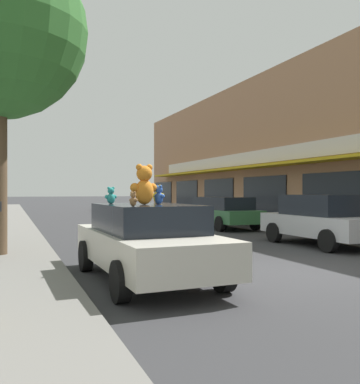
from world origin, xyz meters
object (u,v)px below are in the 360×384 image
Objects in this scene: plush_art_car at (147,240)px; teddy_bear_blue at (159,195)px; teddy_bear_yellow at (158,194)px; parked_car_far_center at (323,219)px; parked_car_far_right at (222,211)px; teddy_bear_brown at (133,199)px; teddy_bear_cream at (159,197)px; teddy_bear_purple at (158,198)px; teddy_bear_giant at (144,185)px; teddy_bear_teal at (111,196)px.

plush_art_car is 12.28× the size of teddy_bear_blue.
teddy_bear_blue is 0.87m from teddy_bear_yellow.
parked_car_far_center reaches higher than parked_car_far_right.
teddy_bear_yellow is 1.56× the size of teddy_bear_brown.
teddy_bear_purple is at bearing 52.13° from teddy_bear_cream.
teddy_bear_blue reaches higher than parked_car_far_center.
teddy_bear_yellow is (0.55, 0.88, -0.17)m from teddy_bear_giant.
teddy_bear_giant is 0.62m from teddy_bear_purple.
teddy_bear_giant is 0.16× the size of parked_car_far_right.
parked_car_far_right is (6.85, 10.18, -0.74)m from teddy_bear_brown.
teddy_bear_blue is 0.95× the size of teddy_bear_yellow.
teddy_bear_giant is 0.35m from teddy_bear_blue.
parked_car_far_right is (6.39, 9.27, -0.97)m from teddy_bear_giant.
teddy_bear_blue is 11.08m from parked_car_far_right.
teddy_bear_blue is (0.25, 0.04, 0.82)m from plush_art_car.
plush_art_car is at bearing 74.62° from teddy_bear_yellow.
parked_car_far_right is at bearing -61.05° from teddy_bear_brown.
teddy_bear_teal is at bearing 9.16° from teddy_bear_cream.
teddy_bear_yellow is at bearing -176.53° from teddy_bear_purple.
parked_car_far_center is 0.90× the size of parked_car_far_right.
teddy_bear_purple is 0.60× the size of teddy_bear_yellow.
teddy_bear_blue is at bearing -65.37° from teddy_bear_brown.
teddy_bear_purple is at bearing -38.51° from teddy_bear_blue.
parked_car_far_center is at bearing -90.00° from parked_car_far_right.
parked_car_far_right is (5.99, 8.86, -0.73)m from teddy_bear_purple.
teddy_bear_cream is at bearing -56.21° from teddy_bear_brown.
teddy_bear_giant is at bearing -124.58° from parked_car_far_right.
parked_car_far_right is at bearing -137.50° from teddy_bear_teal.
teddy_bear_blue is 0.08× the size of parked_car_far_right.
teddy_bear_purple is 0.90m from teddy_bear_teal.
teddy_bear_teal is (-0.49, 0.52, -0.20)m from teddy_bear_giant.
teddy_bear_yellow is 1.55× the size of teddy_bear_cream.
parked_car_far_center is at bearing 179.43° from teddy_bear_cream.
teddy_bear_brown is at bearing -123.93° from parked_car_far_right.
teddy_bear_cream reaches higher than plush_art_car.
teddy_bear_yellow is at bearing -161.63° from parked_car_far_center.
teddy_bear_brown is at bearing -11.77° from teddy_bear_purple.
teddy_bear_cream is (0.36, 1.05, -0.05)m from teddy_bear_blue.
plush_art_car is 1.29m from teddy_bear_brown.
teddy_bear_teal reaches higher than teddy_bear_purple.
teddy_bear_giant reaches higher than parked_car_far_right.
parked_car_far_center is at bearing -87.96° from teddy_bear_blue.
teddy_bear_purple reaches higher than parked_car_far_center.
parked_car_far_right is (6.09, 9.22, -0.79)m from teddy_bear_blue.
teddy_bear_cream is 10.00m from parked_car_far_right.
plush_art_car is 6.94m from parked_car_far_center.
plush_art_car is 0.85m from teddy_bear_blue.
teddy_bear_yellow is (0.15, 0.47, 0.07)m from teddy_bear_purple.
teddy_bear_yellow is 6.20m from parked_car_far_center.
teddy_bear_yellow reaches higher than parked_car_far_right.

